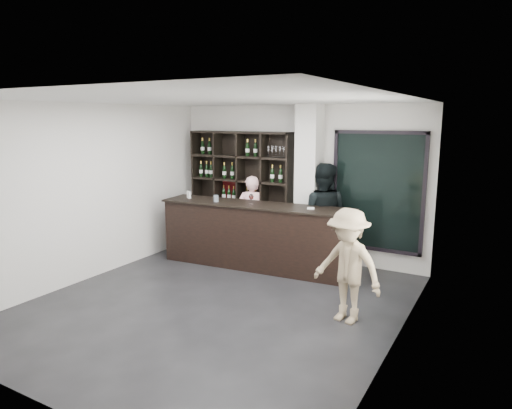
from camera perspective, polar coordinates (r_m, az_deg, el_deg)
The scene contains 12 objects.
floor at distance 6.79m, azimuth -4.93°, elevation -12.37°, with size 5.00×5.50×0.01m, color black.
wine_shelf at distance 9.14m, azimuth -1.90°, elevation 1.58°, with size 2.20×0.35×2.40m, color black, non-canonical shape.
structural_column at distance 8.34m, azimuth 6.58°, elevation 2.37°, with size 0.40×0.40×2.90m, color silver.
glass_panel at distance 8.17m, azimuth 14.95°, elevation 1.54°, with size 1.60×0.08×2.10m.
tasting_counter at distance 8.18m, azimuth -0.07°, elevation -3.92°, with size 3.52×0.73×1.16m.
taster_pink at distance 8.90m, azimuth -0.54°, elevation -1.38°, with size 0.57×0.38×1.57m, color #FFC1C3.
taster_black at distance 8.25m, azimuth 8.28°, elevation -1.35°, with size 0.92×0.71×1.88m, color black.
customer at distance 6.10m, azimuth 11.37°, elevation -7.54°, with size 0.99×0.57×1.53m, color #8F7B5D.
wine_glass at distance 8.02m, azimuth -0.61°, elevation 0.76°, with size 0.09×0.09×0.20m, color white, non-canonical shape.
spit_cup at distance 8.31m, azimuth -5.02°, elevation 0.77°, with size 0.09×0.09×0.12m, color silver.
napkin_stack at distance 7.68m, azimuth 6.86°, elevation -0.47°, with size 0.12×0.12×0.02m, color white.
card_stand at distance 8.72m, azimuth -8.39°, elevation 1.21°, with size 0.09×0.04×0.13m, color white.
Camera 1 is at (3.57, -5.13, 2.66)m, focal length 32.00 mm.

